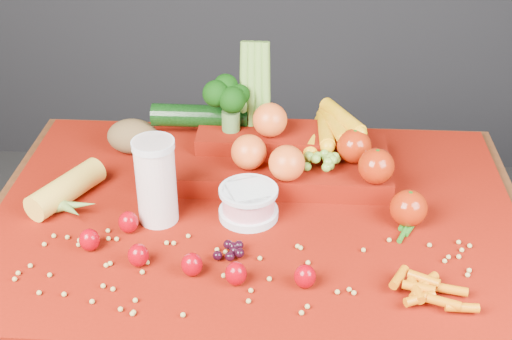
# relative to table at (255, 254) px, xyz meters

# --- Properties ---
(table) EXTENTS (1.10, 0.80, 0.75)m
(table) POSITION_rel_table_xyz_m (0.00, 0.00, 0.00)
(table) COLOR #361C0C
(table) RESTS_ON ground
(red_cloth) EXTENTS (1.05, 0.75, 0.01)m
(red_cloth) POSITION_rel_table_xyz_m (0.00, 0.00, 0.10)
(red_cloth) COLOR #680C03
(red_cloth) RESTS_ON table
(milk_glass) EXTENTS (0.08, 0.08, 0.18)m
(milk_glass) POSITION_rel_table_xyz_m (-0.19, -0.03, 0.20)
(milk_glass) COLOR beige
(milk_glass) RESTS_ON red_cloth
(yogurt_bowl) EXTENTS (0.12, 0.12, 0.06)m
(yogurt_bowl) POSITION_rel_table_xyz_m (-0.01, -0.01, 0.14)
(yogurt_bowl) COLOR silver
(yogurt_bowl) RESTS_ON red_cloth
(strawberry_scatter) EXTENTS (0.44, 0.18, 0.05)m
(strawberry_scatter) POSITION_rel_table_xyz_m (-0.13, -0.17, 0.13)
(strawberry_scatter) COLOR #99000C
(strawberry_scatter) RESTS_ON red_cloth
(dark_grape_cluster) EXTENTS (0.06, 0.05, 0.03)m
(dark_grape_cluster) POSITION_rel_table_xyz_m (-0.04, -0.14, 0.12)
(dark_grape_cluster) COLOR black
(dark_grape_cluster) RESTS_ON red_cloth
(soybean_scatter) EXTENTS (0.84, 0.24, 0.01)m
(soybean_scatter) POSITION_rel_table_xyz_m (0.00, -0.20, 0.11)
(soybean_scatter) COLOR tan
(soybean_scatter) RESTS_ON red_cloth
(corn_ear) EXTENTS (0.24, 0.26, 0.06)m
(corn_ear) POSITION_rel_table_xyz_m (-0.38, -0.01, 0.13)
(corn_ear) COLOR gold
(corn_ear) RESTS_ON red_cloth
(potato) EXTENTS (0.12, 0.09, 0.08)m
(potato) POSITION_rel_table_xyz_m (-0.30, 0.23, 0.15)
(potato) COLOR brown
(potato) RESTS_ON red_cloth
(baby_carrot_pile) EXTENTS (0.18, 0.18, 0.03)m
(baby_carrot_pile) POSITION_rel_table_xyz_m (0.31, -0.23, 0.12)
(baby_carrot_pile) COLOR #C26106
(baby_carrot_pile) RESTS_ON red_cloth
(green_bean_pile) EXTENTS (0.14, 0.12, 0.01)m
(green_bean_pile) POSITION_rel_table_xyz_m (0.31, -0.01, 0.11)
(green_bean_pile) COLOR #1D6316
(green_bean_pile) RESTS_ON red_cloth
(produce_mound) EXTENTS (0.59, 0.36, 0.27)m
(produce_mound) POSITION_rel_table_xyz_m (0.04, 0.16, 0.17)
(produce_mound) COLOR #680C03
(produce_mound) RESTS_ON red_cloth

